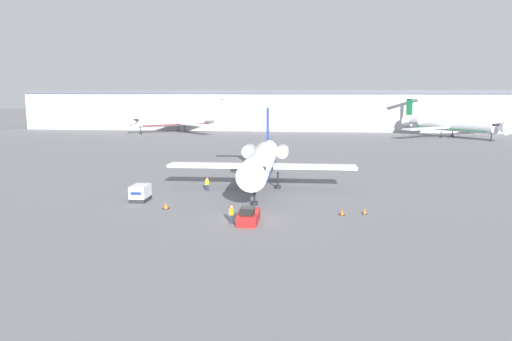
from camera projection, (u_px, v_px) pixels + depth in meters
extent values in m
plane|color=slate|center=(246.00, 222.00, 48.90)|extent=(600.00, 600.00, 0.00)
cube|color=#B2B2B7|center=(294.00, 112.00, 165.69)|extent=(180.00, 16.00, 11.86)
cube|color=#4C515B|center=(295.00, 92.00, 164.66)|extent=(180.00, 16.80, 1.20)
cylinder|color=white|center=(261.00, 161.00, 64.05)|extent=(3.62, 18.90, 3.26)
cone|color=white|center=(252.00, 175.00, 53.51)|extent=(3.31, 2.67, 3.26)
cube|color=black|center=(253.00, 169.00, 54.44)|extent=(2.78, 0.75, 0.44)
cone|color=white|center=(267.00, 151.00, 75.07)|extent=(3.00, 3.64, 2.93)
cube|color=navy|center=(261.00, 170.00, 64.21)|extent=(3.25, 17.01, 0.20)
cube|color=white|center=(315.00, 167.00, 64.43)|extent=(10.69, 3.07, 0.36)
cube|color=white|center=(209.00, 165.00, 65.74)|extent=(10.69, 3.07, 0.36)
cylinder|color=#ADADB7|center=(282.00, 151.00, 71.53)|extent=(1.84, 2.93, 1.78)
cylinder|color=#ADADB7|center=(249.00, 151.00, 71.99)|extent=(1.84, 2.93, 1.78)
cube|color=navy|center=(268.00, 124.00, 75.13)|extent=(0.28, 2.20, 4.93)
cube|color=white|center=(268.00, 107.00, 74.74)|extent=(8.91, 1.97, 0.20)
cylinder|color=black|center=(254.00, 196.00, 56.20)|extent=(0.24, 0.24, 2.17)
cylinder|color=black|center=(254.00, 203.00, 56.34)|extent=(0.80, 0.80, 0.40)
cylinder|color=black|center=(246.00, 180.00, 66.19)|extent=(0.24, 0.24, 2.17)
cylinder|color=black|center=(246.00, 186.00, 66.33)|extent=(0.80, 0.80, 0.40)
cylinder|color=black|center=(278.00, 180.00, 65.79)|extent=(0.24, 0.24, 2.17)
cylinder|color=black|center=(278.00, 187.00, 65.93)|extent=(0.80, 0.80, 0.40)
cube|color=#B21919|center=(249.00, 217.00, 48.80)|extent=(1.87, 4.26, 1.04)
cube|color=black|center=(247.00, 211.00, 47.74)|extent=(1.31, 1.53, 0.70)
cube|color=black|center=(251.00, 214.00, 50.83)|extent=(1.69, 0.30, 0.63)
cube|color=#232326|center=(141.00, 199.00, 58.46)|extent=(1.83, 2.86, 0.45)
cube|color=silver|center=(140.00, 191.00, 58.32)|extent=(1.83, 2.86, 1.43)
cube|color=navy|center=(136.00, 194.00, 56.89)|extent=(1.28, 0.04, 0.36)
cube|color=#232838|center=(231.00, 219.00, 48.38)|extent=(0.32, 0.20, 0.86)
cube|color=orange|center=(231.00, 212.00, 48.25)|extent=(0.40, 0.24, 0.68)
sphere|color=tan|center=(231.00, 207.00, 48.18)|extent=(0.25, 0.25, 0.25)
cube|color=#232838|center=(207.00, 188.00, 64.42)|extent=(0.32, 0.20, 0.82)
cube|color=yellow|center=(207.00, 182.00, 64.31)|extent=(0.40, 0.24, 0.65)
sphere|color=tan|center=(207.00, 179.00, 64.24)|extent=(0.24, 0.24, 0.24)
cube|color=black|center=(166.00, 208.00, 54.62)|extent=(0.69, 0.69, 0.04)
cone|color=orange|center=(166.00, 205.00, 54.56)|extent=(0.49, 0.49, 0.64)
cube|color=black|center=(342.00, 215.00, 51.69)|extent=(0.51, 0.51, 0.04)
cone|color=orange|center=(342.00, 212.00, 51.64)|extent=(0.37, 0.37, 0.61)
cube|color=black|center=(365.00, 214.00, 52.23)|extent=(0.51, 0.51, 0.04)
cone|color=orange|center=(365.00, 211.00, 52.18)|extent=(0.36, 0.36, 0.59)
cylinder|color=white|center=(176.00, 121.00, 155.24)|extent=(21.02, 19.34, 3.43)
cone|color=white|center=(133.00, 122.00, 147.28)|extent=(4.33, 4.39, 3.43)
cube|color=black|center=(136.00, 120.00, 147.81)|extent=(2.47, 2.64, 0.44)
cone|color=white|center=(216.00, 119.00, 163.49)|extent=(4.87, 4.82, 3.09)
cube|color=maroon|center=(176.00, 124.00, 155.41)|extent=(18.92, 17.41, 0.20)
cube|color=white|center=(195.00, 125.00, 147.78)|extent=(13.83, 14.91, 0.36)
cube|color=white|center=(165.00, 121.00, 164.37)|extent=(13.83, 14.91, 0.36)
cylinder|color=#ADADB7|center=(209.00, 118.00, 159.09)|extent=(3.57, 3.49, 2.00)
cylinder|color=#ADADB7|center=(201.00, 118.00, 163.31)|extent=(3.57, 3.49, 2.00)
cube|color=maroon|center=(217.00, 106.00, 163.26)|extent=(1.80, 1.65, 5.00)
cube|color=white|center=(217.00, 98.00, 162.86)|extent=(7.35, 7.90, 0.20)
cylinder|color=black|center=(141.00, 131.00, 149.06)|extent=(0.24, 0.24, 1.97)
cylinder|color=black|center=(141.00, 133.00, 149.18)|extent=(0.80, 0.80, 0.40)
cylinder|color=black|center=(178.00, 128.00, 158.52)|extent=(0.24, 0.24, 1.97)
cylinder|color=black|center=(178.00, 131.00, 158.64)|extent=(0.80, 0.80, 0.40)
cylinder|color=black|center=(184.00, 129.00, 154.93)|extent=(0.24, 0.24, 1.97)
cylinder|color=black|center=(184.00, 132.00, 155.05)|extent=(0.80, 0.80, 0.40)
cylinder|color=silver|center=(453.00, 124.00, 137.37)|extent=(18.74, 21.75, 3.82)
cone|color=silver|center=(501.00, 127.00, 125.72)|extent=(4.89, 4.78, 3.82)
cube|color=black|center=(497.00, 124.00, 126.63)|extent=(2.96, 2.59, 0.44)
cone|color=silver|center=(411.00, 122.00, 149.49)|extent=(5.32, 5.43, 3.44)
cube|color=#19723F|center=(453.00, 129.00, 137.56)|extent=(16.87, 19.58, 0.20)
cube|color=silver|center=(470.00, 126.00, 143.69)|extent=(14.04, 12.29, 0.36)
cube|color=silver|center=(426.00, 128.00, 133.39)|extent=(14.04, 12.29, 0.36)
cylinder|color=#ADADB7|center=(429.00, 120.00, 147.51)|extent=(3.45, 3.59, 2.00)
cylinder|color=#ADADB7|center=(416.00, 121.00, 144.51)|extent=(3.45, 3.59, 2.00)
cube|color=#19723F|center=(409.00, 107.00, 149.49)|extent=(1.58, 1.86, 5.00)
cube|color=silver|center=(410.00, 98.00, 149.10)|extent=(8.11, 7.09, 0.20)
cylinder|color=black|center=(491.00, 138.00, 128.26)|extent=(0.24, 0.24, 1.81)
cylinder|color=black|center=(491.00, 140.00, 128.38)|extent=(0.80, 0.80, 0.40)
cylinder|color=black|center=(441.00, 134.00, 138.02)|extent=(0.24, 0.24, 1.81)
cylinder|color=black|center=(441.00, 137.00, 138.14)|extent=(0.80, 0.80, 0.40)
cylinder|color=black|center=(452.00, 134.00, 140.67)|extent=(0.24, 0.24, 1.81)
cylinder|color=black|center=(452.00, 136.00, 140.78)|extent=(0.80, 0.80, 0.40)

